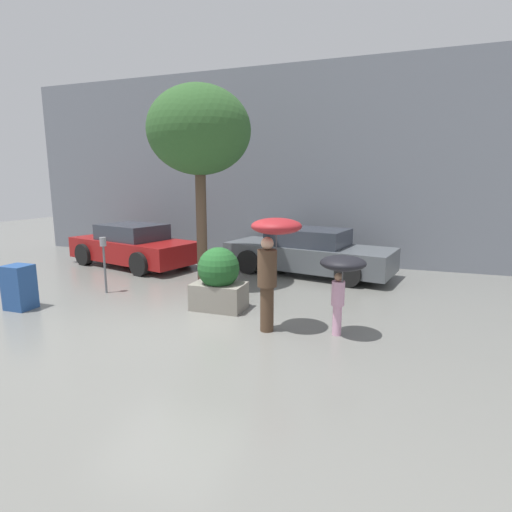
# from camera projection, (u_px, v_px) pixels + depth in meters

# --- Properties ---
(ground_plane) EXTENTS (40.00, 40.00, 0.00)m
(ground_plane) POSITION_uv_depth(u_px,v_px,m) (168.00, 325.00, 7.15)
(ground_plane) COLOR slate
(building_facade) EXTENTS (18.00, 0.30, 6.00)m
(building_facade) POSITION_uv_depth(u_px,v_px,m) (273.00, 167.00, 12.64)
(building_facade) COLOR slate
(building_facade) RESTS_ON ground
(planter_box) EXTENTS (1.05, 0.83, 1.26)m
(planter_box) POSITION_uv_depth(u_px,v_px,m) (219.00, 279.00, 7.96)
(planter_box) COLOR gray
(planter_box) RESTS_ON ground
(person_adult) EXTENTS (0.84, 0.84, 1.95)m
(person_adult) POSITION_uv_depth(u_px,v_px,m) (273.00, 248.00, 6.63)
(person_adult) COLOR #473323
(person_adult) RESTS_ON ground
(person_child) EXTENTS (0.74, 0.74, 1.37)m
(person_child) POSITION_uv_depth(u_px,v_px,m) (342.00, 271.00, 6.43)
(person_child) COLOR #D199B7
(person_child) RESTS_ON ground
(parked_car_near) EXTENTS (4.84, 2.55, 1.26)m
(parked_car_near) POSITION_uv_depth(u_px,v_px,m) (308.00, 253.00, 11.07)
(parked_car_near) COLOR #4C5156
(parked_car_near) RESTS_ON ground
(parked_car_far) EXTENTS (4.44, 2.69, 1.26)m
(parked_car_far) POSITION_uv_depth(u_px,v_px,m) (133.00, 246.00, 12.19)
(parked_car_far) COLOR maroon
(parked_car_far) RESTS_ON ground
(street_tree) EXTENTS (2.42, 2.42, 4.74)m
(street_tree) POSITION_uv_depth(u_px,v_px,m) (199.00, 132.00, 9.28)
(street_tree) COLOR brown
(street_tree) RESTS_ON ground
(parking_meter) EXTENTS (0.14, 0.14, 1.30)m
(parking_meter) POSITION_uv_depth(u_px,v_px,m) (104.00, 253.00, 9.07)
(parking_meter) COLOR #595B60
(parking_meter) RESTS_ON ground
(newspaper_box) EXTENTS (0.50, 0.44, 0.90)m
(newspaper_box) POSITION_uv_depth(u_px,v_px,m) (19.00, 287.00, 8.00)
(newspaper_box) COLOR navy
(newspaper_box) RESTS_ON ground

